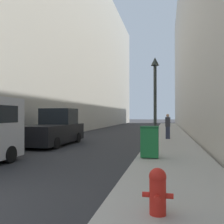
% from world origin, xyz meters
% --- Properties ---
extents(sidewalk_right, '(2.93, 60.00, 0.13)m').
position_xyz_m(sidewalk_right, '(4.90, 18.00, 0.06)').
color(sidewalk_right, '#ADA89E').
rests_on(sidewalk_right, ground).
extents(building_left_glass, '(12.00, 60.00, 20.95)m').
position_xyz_m(building_left_glass, '(-10.18, 26.00, 10.47)').
color(building_left_glass, beige).
rests_on(building_left_glass, ground).
extents(fire_hydrant, '(0.52, 0.41, 0.78)m').
position_xyz_m(fire_hydrant, '(4.47, 0.84, 0.54)').
color(fire_hydrant, red).
rests_on(fire_hydrant, sidewalk_right).
extents(trash_bin, '(0.70, 0.60, 1.24)m').
position_xyz_m(trash_bin, '(3.97, 6.43, 0.76)').
color(trash_bin, '#1E7538').
rests_on(trash_bin, sidewalk_right).
extents(lamppost, '(0.47, 0.47, 5.01)m').
position_xyz_m(lamppost, '(3.97, 11.10, 3.10)').
color(lamppost, '#2D332D').
rests_on(lamppost, sidewalk_right).
extents(pickup_truck, '(2.24, 5.31, 2.21)m').
position_xyz_m(pickup_truck, '(-2.09, 10.59, 0.91)').
color(pickup_truck, black).
rests_on(pickup_truck, ground).
extents(pedestrian_on_sidewalk, '(0.35, 0.23, 1.75)m').
position_xyz_m(pedestrian_on_sidewalk, '(4.69, 14.51, 1.01)').
color(pedestrian_on_sidewalk, '#2D3347').
rests_on(pedestrian_on_sidewalk, sidewalk_right).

